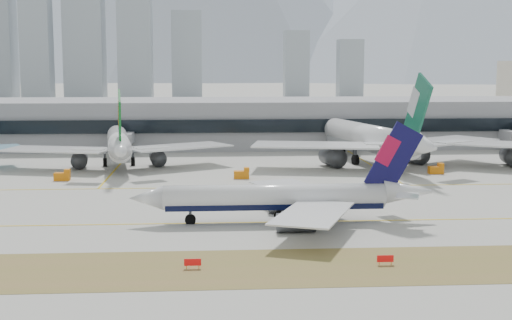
{
  "coord_description": "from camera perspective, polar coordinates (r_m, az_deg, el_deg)",
  "views": [
    {
      "loc": [
        -8.89,
        -121.43,
        25.93
      ],
      "look_at": [
        0.65,
        18.0,
        7.5
      ],
      "focal_mm": 50.0,
      "sensor_mm": 36.0,
      "label": 1
    }
  ],
  "objects": [
    {
      "name": "city_skyline",
      "position": [
        583.62,
        -13.76,
        9.64
      ],
      "size": [
        342.0,
        49.8,
        140.0
      ],
      "color": "#939EA7",
      "rests_on": "ground"
    },
    {
      "name": "gse_c",
      "position": [
        178.47,
        14.24,
        -0.73
      ],
      "size": [
        3.55,
        2.0,
        2.6
      ],
      "color": "orange",
      "rests_on": "ground"
    },
    {
      "name": "terminal",
      "position": [
        237.15,
        -1.76,
        3.05
      ],
      "size": [
        280.0,
        43.1,
        15.0
      ],
      "color": "gray",
      "rests_on": "ground"
    },
    {
      "name": "widebody_eva",
      "position": [
        188.38,
        -10.93,
        1.18
      ],
      "size": [
        58.57,
        57.82,
        21.08
      ],
      "rotation": [
        0.0,
        0.0,
        1.71
      ],
      "color": "white",
      "rests_on": "ground"
    },
    {
      "name": "ground",
      "position": [
        124.49,
        0.27,
        -4.51
      ],
      "size": [
        3000.0,
        3000.0,
        0.0
      ],
      "primitive_type": "plane",
      "color": "#A8A69D",
      "rests_on": "ground"
    },
    {
      "name": "widebody_cathay",
      "position": [
        191.23,
        9.3,
        1.61
      ],
      "size": [
        68.42,
        67.9,
        24.85
      ],
      "rotation": [
        0.0,
        0.0,
        1.77
      ],
      "color": "white",
      "rests_on": "ground"
    },
    {
      "name": "hold_sign_right",
      "position": [
        95.71,
        10.3,
        -7.79
      ],
      "size": [
        2.2,
        0.15,
        1.35
      ],
      "color": "red",
      "rests_on": "ground"
    },
    {
      "name": "gse_b",
      "position": [
        168.57,
        -15.2,
        -1.24
      ],
      "size": [
        3.55,
        2.0,
        2.6
      ],
      "color": "orange",
      "rests_on": "ground"
    },
    {
      "name": "taxiing_airliner",
      "position": [
        118.89,
        2.39,
        -3.07
      ],
      "size": [
        50.71,
        44.2,
        17.08
      ],
      "rotation": [
        0.0,
        0.0,
        3.14
      ],
      "color": "white",
      "rests_on": "ground"
    },
    {
      "name": "hold_sign_left",
      "position": [
        92.9,
        -5.09,
        -8.16
      ],
      "size": [
        2.2,
        0.15,
        1.35
      ],
      "color": "red",
      "rests_on": "ground"
    },
    {
      "name": "gse_extra",
      "position": [
        165.55,
        -1.12,
        -1.13
      ],
      "size": [
        3.55,
        2.0,
        2.6
      ],
      "color": "orange",
      "rests_on": "ground"
    }
  ]
}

